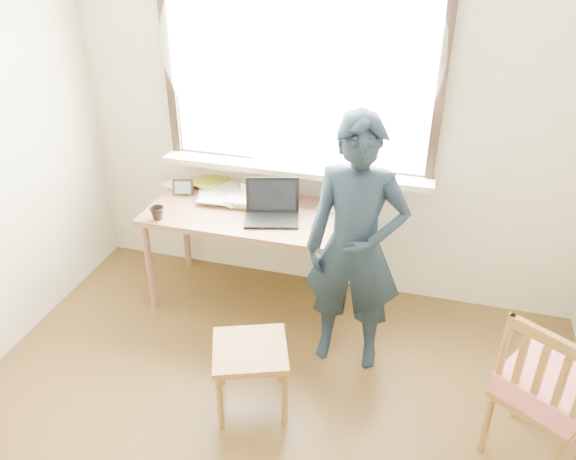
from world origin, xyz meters
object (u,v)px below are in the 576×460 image
(laptop, at_px, (272,209))
(person, at_px, (355,248))
(desk, at_px, (248,221))
(side_chair, at_px, (547,388))
(mug_dark, at_px, (157,213))
(work_chair, at_px, (250,357))
(mug_white, at_px, (250,189))

(laptop, relative_size, person, 0.26)
(desk, xyz_separation_m, person, (0.78, -0.39, 0.14))
(person, bearing_deg, side_chair, -27.09)
(desk, bearing_deg, mug_dark, -153.05)
(desk, relative_size, person, 0.85)
(mug_dark, height_order, work_chair, mug_dark)
(laptop, relative_size, mug_white, 2.95)
(laptop, xyz_separation_m, work_chair, (0.15, -0.90, -0.43))
(mug_white, bearing_deg, work_chair, -71.66)
(laptop, bearing_deg, mug_white, 132.91)
(side_chair, relative_size, person, 0.57)
(work_chair, relative_size, person, 0.32)
(desk, bearing_deg, person, -26.29)
(side_chair, bearing_deg, work_chair, -177.94)
(laptop, height_order, person, person)
(desk, relative_size, mug_white, 9.75)
(mug_dark, relative_size, side_chair, 0.10)
(laptop, distance_m, person, 0.70)
(desk, height_order, laptop, laptop)
(laptop, xyz_separation_m, side_chair, (1.63, -0.85, -0.30))
(side_chair, bearing_deg, desk, 153.96)
(mug_dark, bearing_deg, desk, 26.95)
(work_chair, xyz_separation_m, side_chair, (1.48, 0.05, 0.12))
(work_chair, bearing_deg, person, 50.54)
(mug_dark, bearing_deg, side_chair, -14.90)
(mug_dark, distance_m, side_chair, 2.43)
(desk, distance_m, person, 0.88)
(work_chair, xyz_separation_m, person, (0.45, 0.55, 0.44))
(laptop, relative_size, mug_dark, 4.36)
(work_chair, height_order, side_chair, side_chair)
(laptop, xyz_separation_m, person, (0.60, -0.35, 0.02))
(side_chair, xyz_separation_m, person, (-1.03, 0.50, 0.32))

